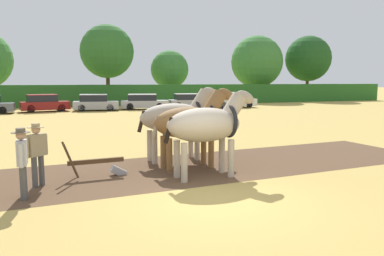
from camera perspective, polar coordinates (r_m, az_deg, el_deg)
ground_plane at (r=8.58m, az=3.70°, el=-10.90°), size 240.00×240.00×0.00m
plowed_furrow_strip at (r=10.76m, az=-19.04°, el=-7.52°), size 24.45×5.88×0.01m
hedgerow at (r=41.02m, az=-14.72°, el=4.82°), size 75.12×1.54×2.24m
tree_center_left at (r=44.19m, az=-12.81°, el=11.29°), size 6.01×6.01×8.96m
tree_center at (r=47.35m, az=-3.43°, el=8.89°), size 4.72×4.72×6.43m
tree_center_right at (r=50.80m, az=9.86°, el=9.92°), size 6.80×6.80×8.56m
tree_right at (r=55.09m, az=17.28°, el=10.05°), size 6.25×6.25×8.83m
draft_horse_lead_left at (r=10.28m, az=2.40°, el=0.48°), size 2.81×1.14×2.47m
draft_horse_lead_right at (r=11.38m, az=-0.19°, el=0.93°), size 2.81×1.14×2.51m
draft_horse_trail_left at (r=12.48m, az=-2.37°, el=1.67°), size 2.97×1.14×2.53m
plow at (r=10.80m, az=-13.67°, el=-5.52°), size 1.76×0.49×1.13m
farmer_at_plow at (r=10.20m, az=-22.55°, el=-3.14°), size 0.50×0.45×1.62m
farmer_beside_team at (r=14.59m, az=-4.22°, el=0.37°), size 0.29×0.64×1.62m
farmer_onlooker_left at (r=9.25m, az=-24.47°, el=-4.22°), size 0.41×0.64×1.62m
parked_car_center at (r=34.91m, az=-21.61°, el=3.52°), size 4.22×2.43×1.49m
parked_car_center_right at (r=34.65m, az=-14.53°, el=3.74°), size 4.05×2.14×1.47m
parked_car_right at (r=35.46m, az=-7.33°, el=3.97°), size 4.61×2.63×1.43m
parked_car_far_right at (r=36.80m, az=-0.62°, el=4.13°), size 3.95×2.16×1.41m
parked_car_end_right at (r=37.74m, az=6.21°, el=4.24°), size 4.46×1.94×1.52m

